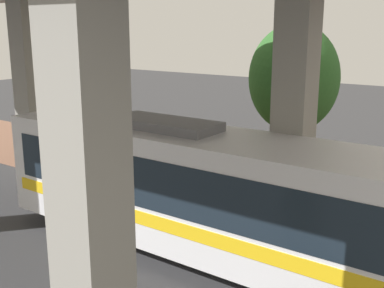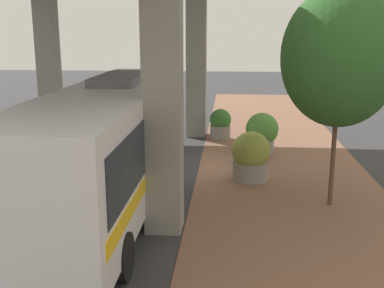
% 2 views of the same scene
% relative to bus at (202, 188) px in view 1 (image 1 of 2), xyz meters
% --- Properties ---
extents(ground_plane, '(80.00, 80.00, 0.00)m').
position_rel_bus_xyz_m(ground_plane, '(-2.19, -3.77, -1.97)').
color(ground_plane, '#38383A').
rests_on(ground_plane, ground).
extents(sidewalk_strip, '(6.00, 40.00, 0.02)m').
position_rel_bus_xyz_m(sidewalk_strip, '(-5.19, -3.77, -1.96)').
color(sidewalk_strip, '#845B47').
rests_on(sidewalk_strip, ground).
extents(overpass, '(9.40, 18.95, 7.59)m').
position_rel_bus_xyz_m(overpass, '(1.81, -3.77, 4.66)').
color(overpass, gray).
rests_on(overpass, ground).
extents(bus, '(2.69, 12.31, 3.63)m').
position_rel_bus_xyz_m(bus, '(0.00, 0.00, 0.00)').
color(bus, silver).
rests_on(bus, ground).
extents(fire_hydrant, '(0.48, 0.23, 1.06)m').
position_rel_bus_xyz_m(fire_hydrant, '(-4.31, -7.44, -1.43)').
color(fire_hydrant, gold).
rests_on(fire_hydrant, ground).
extents(planter_front, '(1.32, 1.32, 1.68)m').
position_rel_bus_xyz_m(planter_front, '(-4.59, -6.04, -1.10)').
color(planter_front, gray).
rests_on(planter_front, ground).
extents(planter_middle, '(1.29, 1.29, 1.67)m').
position_rel_bus_xyz_m(planter_middle, '(-4.01, -2.49, -1.16)').
color(planter_middle, gray).
rests_on(planter_middle, ground).
extents(planter_back, '(0.98, 0.98, 1.41)m').
position_rel_bus_xyz_m(planter_back, '(-2.85, -8.51, -1.27)').
color(planter_back, gray).
rests_on(planter_back, ground).
extents(street_tree_near, '(3.19, 3.19, 6.15)m').
position_rel_bus_xyz_m(street_tree_near, '(-6.23, -0.35, 2.26)').
color(street_tree_near, brown).
rests_on(street_tree_near, ground).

